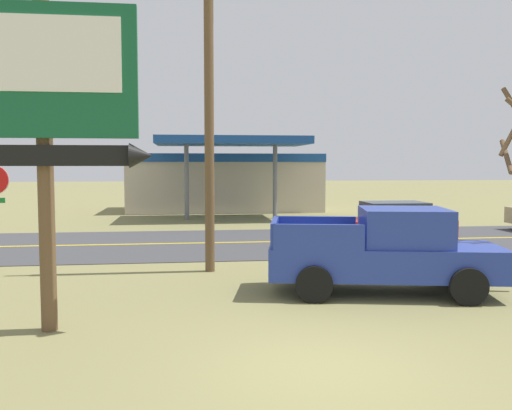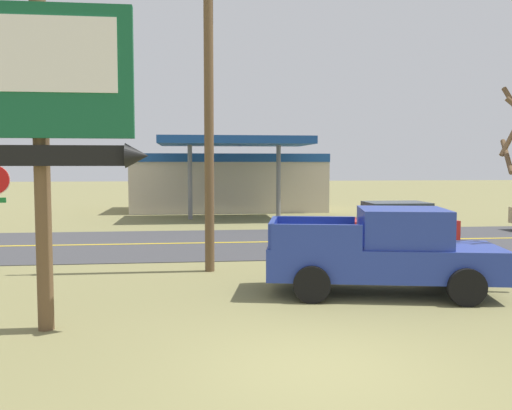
{
  "view_description": "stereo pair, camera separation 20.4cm",
  "coord_description": "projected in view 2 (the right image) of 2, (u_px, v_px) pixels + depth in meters",
  "views": [
    {
      "loc": [
        -1.99,
        -7.69,
        2.97
      ],
      "look_at": [
        0.0,
        8.0,
        1.8
      ],
      "focal_mm": 38.97,
      "sensor_mm": 36.0,
      "label": 1
    },
    {
      "loc": [
        -1.79,
        -7.72,
        2.97
      ],
      "look_at": [
        0.0,
        8.0,
        1.8
      ],
      "focal_mm": 38.97,
      "sensor_mm": 36.0,
      "label": 2
    }
  ],
  "objects": [
    {
      "name": "motel_sign",
      "position": [
        42.0,
        101.0,
        9.54
      ],
      "size": [
        3.49,
        0.54,
        5.99
      ],
      "color": "brown",
      "rests_on": "ground"
    },
    {
      "name": "gas_station",
      "position": [
        228.0,
        180.0,
        35.62
      ],
      "size": [
        12.0,
        11.5,
        4.4
      ],
      "color": "beige",
      "rests_on": "ground"
    },
    {
      "name": "pickup_blue_parked_on_lawn",
      "position": [
        385.0,
        252.0,
        12.68
      ],
      "size": [
        5.48,
        2.99,
        1.96
      ],
      "color": "#233893",
      "rests_on": "ground"
    },
    {
      "name": "utility_pole",
      "position": [
        209.0,
        86.0,
        15.05
      ],
      "size": [
        1.88,
        0.26,
        9.54
      ],
      "color": "brown",
      "rests_on": "ground"
    },
    {
      "name": "road_centre_line",
      "position": [
        241.0,
        242.0,
        20.95
      ],
      "size": [
        126.0,
        0.2,
        0.01
      ],
      "primitive_type": "cube",
      "color": "gold",
      "rests_on": "road_asphalt"
    },
    {
      "name": "ground_plane",
      "position": [
        318.0,
        368.0,
        8.07
      ],
      "size": [
        180.0,
        180.0,
        0.0
      ],
      "primitive_type": "plane",
      "color": "olive"
    },
    {
      "name": "road_asphalt",
      "position": [
        241.0,
        243.0,
        20.95
      ],
      "size": [
        140.0,
        8.0,
        0.02
      ],
      "primitive_type": "cube",
      "color": "#3D3D3F",
      "rests_on": "ground"
    },
    {
      "name": "car_red_mid_lane",
      "position": [
        393.0,
        225.0,
        19.49
      ],
      "size": [
        4.2,
        2.0,
        1.64
      ],
      "color": "red",
      "rests_on": "ground"
    }
  ]
}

